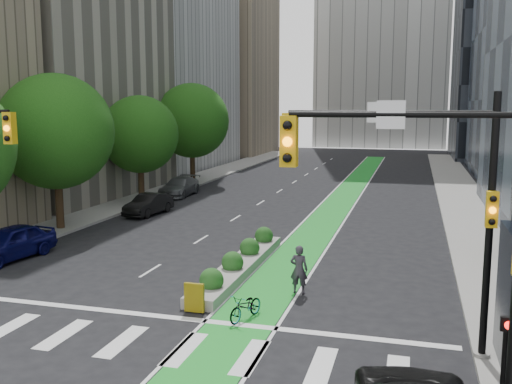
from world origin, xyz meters
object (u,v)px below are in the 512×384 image
Objects in this scene: median_planter at (240,262)px; bicycle at (246,306)px; parked_car_left_far at (180,187)px; parked_car_left_mid at (149,204)px; cyclist at (299,269)px; parked_car_left_near at (9,243)px.

median_planter is 6.11× the size of bicycle.
median_planter is at bearing -61.25° from parked_car_left_far.
bicycle is 19.53m from parked_car_left_mid.
cyclist is 0.40× the size of parked_car_left_near.
parked_car_left_near is at bearing -3.75° from cyclist.
cyclist reaches higher than parked_car_left_near.
median_planter is at bearing 128.06° from bicycle.
median_planter is 5.54× the size of cyclist.
median_planter is 2.06× the size of parked_car_left_far.
cyclist is 17.91m from parked_car_left_mid.
parked_car_left_mid reaches higher than bicycle.
bicycle is at bearing -70.82° from median_planter.
cyclist reaches higher than median_planter.
parked_car_left_near is at bearing -179.53° from bicycle.
parked_car_left_mid is at bearing -44.90° from cyclist.
parked_car_left_mid is (1.21, 11.73, -0.11)m from parked_car_left_near.
parked_car_left_near is (-12.54, 4.17, 0.35)m from bicycle.
cyclist reaches higher than parked_car_left_mid.
parked_car_left_far is at bearing 97.62° from parked_car_left_near.
parked_car_left_near is (-10.70, -1.13, 0.42)m from median_planter.
bicycle is at bearing 70.24° from cyclist.
bicycle is at bearing -48.43° from parked_car_left_mid.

